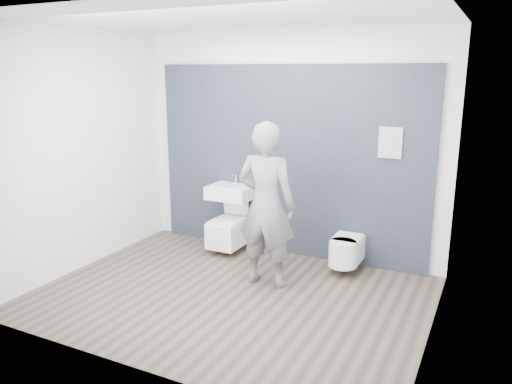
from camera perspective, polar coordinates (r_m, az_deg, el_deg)
The scene contains 8 objects.
ground at distance 5.41m, azimuth -2.88°, elevation -11.72°, with size 4.00×4.00×0.00m, color brown.
room_shell at distance 4.92m, azimuth -3.12°, elevation 6.88°, with size 4.00×4.00×4.00m.
tile_wall at distance 6.63m, azimuth 3.36°, elevation -6.80°, with size 3.60×0.06×2.40m, color black.
washbasin at distance 6.48m, azimuth -2.91°, elevation 0.01°, with size 0.56×0.42×0.42m.
toilet_square at distance 6.56m, azimuth -3.14°, elevation -4.45°, with size 0.39×0.56×0.76m.
toilet_rounded at distance 5.98m, azimuth 10.18°, elevation -6.61°, with size 0.33×0.56×0.31m.
info_placard at distance 6.24m, azimuth 14.22°, elevation -8.57°, with size 0.26×0.03×0.35m, color white.
visitor at distance 5.39m, azimuth 1.19°, elevation -1.51°, with size 0.66×0.43×1.82m, color slate.
Camera 1 is at (2.40, -4.25, 2.33)m, focal length 35.00 mm.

